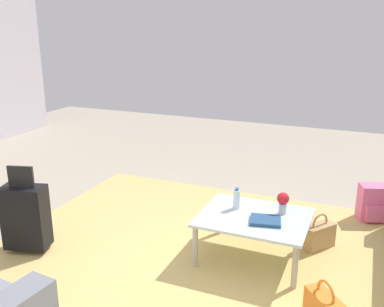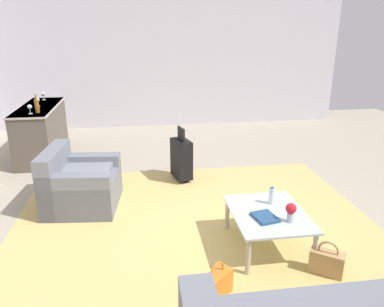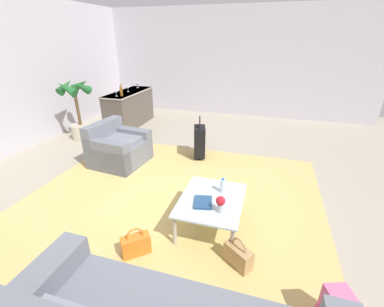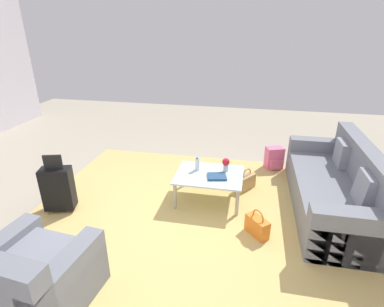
% 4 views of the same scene
% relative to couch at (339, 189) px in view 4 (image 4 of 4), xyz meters
% --- Properties ---
extents(ground_plane, '(12.00, 12.00, 0.00)m').
position_rel_couch_xyz_m(ground_plane, '(2.20, 0.60, -0.32)').
color(ground_plane, '#A89E89').
extents(area_rug, '(5.20, 4.40, 0.01)m').
position_rel_couch_xyz_m(area_rug, '(1.60, 0.80, -0.31)').
color(area_rug, tan).
rests_on(area_rug, ground).
extents(couch, '(0.96, 2.40, 0.95)m').
position_rel_couch_xyz_m(couch, '(0.00, 0.00, 0.00)').
color(couch, slate).
rests_on(couch, ground).
extents(armchair, '(1.04, 0.99, 0.80)m').
position_rel_couch_xyz_m(armchair, '(3.11, 2.27, -0.03)').
color(armchair, slate).
rests_on(armchair, ground).
extents(coffee_table, '(0.97, 0.78, 0.42)m').
position_rel_couch_xyz_m(coffee_table, '(1.80, 0.10, 0.05)').
color(coffee_table, silver).
rests_on(coffee_table, ground).
extents(water_bottle, '(0.06, 0.06, 0.20)m').
position_rel_couch_xyz_m(water_bottle, '(2.00, -0.00, 0.20)').
color(water_bottle, silver).
rests_on(water_bottle, coffee_table).
extents(coffee_table_book, '(0.30, 0.27, 0.03)m').
position_rel_couch_xyz_m(coffee_table_book, '(1.68, 0.18, 0.12)').
color(coffee_table_book, navy).
rests_on(coffee_table_book, coffee_table).
extents(flower_vase, '(0.11, 0.11, 0.21)m').
position_rel_couch_xyz_m(flower_vase, '(1.58, -0.05, 0.23)').
color(flower_vase, '#B2B7BC').
rests_on(flower_vase, coffee_table).
extents(suitcase_black, '(0.45, 0.32, 0.85)m').
position_rel_couch_xyz_m(suitcase_black, '(3.80, 0.80, 0.04)').
color(suitcase_black, black).
rests_on(suitcase_black, ground).
extents(handbag_orange, '(0.32, 0.33, 0.36)m').
position_rel_couch_xyz_m(handbag_orange, '(1.09, 0.81, -0.19)').
color(handbag_orange, orange).
rests_on(handbag_orange, ground).
extents(handbag_tan, '(0.30, 0.34, 0.36)m').
position_rel_couch_xyz_m(handbag_tan, '(1.27, -0.32, -0.19)').
color(handbag_tan, tan).
rests_on(handbag_tan, ground).
extents(backpack_pink, '(0.35, 0.32, 0.40)m').
position_rel_couch_xyz_m(backpack_pink, '(0.80, -1.19, -0.12)').
color(backpack_pink, pink).
rests_on(backpack_pink, ground).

